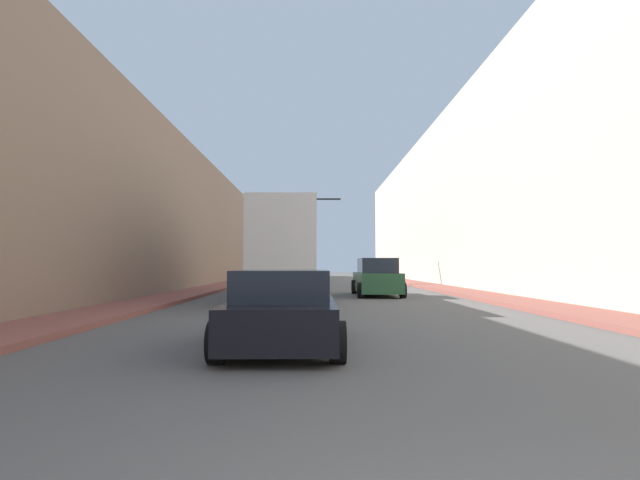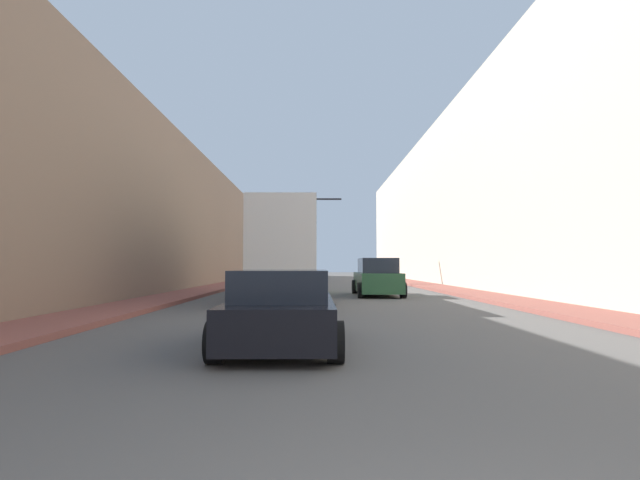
% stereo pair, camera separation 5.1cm
% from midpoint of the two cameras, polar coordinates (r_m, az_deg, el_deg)
% --- Properties ---
extents(sidewalk_right, '(2.16, 80.00, 0.15)m').
position_cam_midpoint_polar(sidewalk_right, '(32.45, 13.29, -5.28)').
color(sidewalk_right, brown).
rests_on(sidewalk_right, ground).
extents(sidewalk_left, '(2.16, 80.00, 0.15)m').
position_cam_midpoint_polar(sidewalk_left, '(32.13, -11.68, -5.32)').
color(sidewalk_left, brown).
rests_on(sidewalk_left, ground).
extents(building_right, '(6.00, 80.00, 12.01)m').
position_cam_midpoint_polar(building_right, '(33.93, 19.91, 4.96)').
color(building_right, beige).
rests_on(building_right, ground).
extents(building_left, '(6.00, 80.00, 8.69)m').
position_cam_midpoint_polar(building_left, '(33.25, -18.52, 2.22)').
color(building_left, '#846B56').
rests_on(building_left, ground).
extents(semi_truck, '(2.42, 12.48, 3.89)m').
position_cam_midpoint_polar(semi_truck, '(22.65, -3.43, -1.09)').
color(semi_truck, silver).
rests_on(semi_truck, ground).
extents(sedan_car, '(2.07, 4.51, 1.39)m').
position_cam_midpoint_polar(sedan_car, '(9.23, -4.15, -7.94)').
color(sedan_car, black).
rests_on(sedan_car, ground).
extents(suv_car, '(2.15, 4.82, 1.80)m').
position_cam_midpoint_polar(suv_car, '(24.22, 6.60, -4.35)').
color(suv_car, '#234C2D').
rests_on(suv_car, ground).
extents(traffic_signal_gantry, '(7.08, 0.35, 6.85)m').
position_cam_midpoint_polar(traffic_signal_gantry, '(38.44, -5.48, 2.02)').
color(traffic_signal_gantry, black).
rests_on(traffic_signal_gantry, ground).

